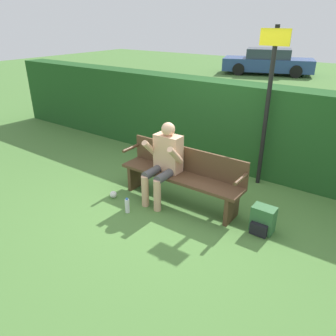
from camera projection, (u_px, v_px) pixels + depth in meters
ground_plane at (180, 202)px, 5.11m from camera, size 40.00×40.00×0.00m
hedge_back at (233, 126)px, 6.07m from camera, size 12.00×0.54×1.58m
park_bench at (182, 174)px, 4.96m from camera, size 1.98×0.42×0.85m
person_seated at (164, 159)px, 4.91m from camera, size 0.55×0.60×1.23m
backpack at (263, 220)px, 4.33m from camera, size 0.30×0.27×0.36m
water_bottle at (127, 206)px, 4.79m from camera, size 0.07×0.07×0.23m
signpost at (268, 100)px, 5.10m from camera, size 0.45×0.09×2.53m
parked_car at (268, 62)px, 16.47m from camera, size 4.66×2.97×1.24m
litter_crumple at (113, 194)px, 5.21m from camera, size 0.11×0.11×0.11m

